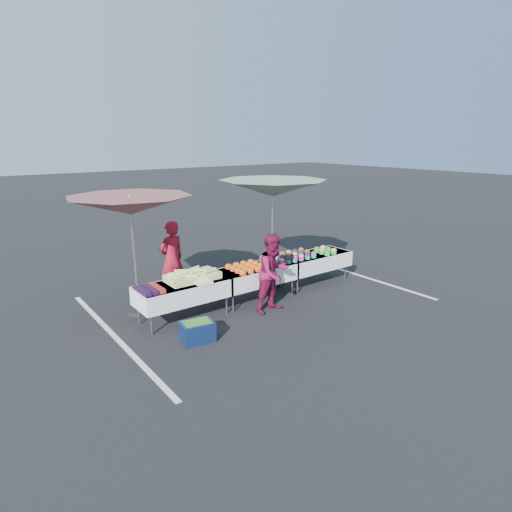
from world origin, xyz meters
TOP-DOWN VIEW (x-y plane):
  - ground at (0.00, 0.00)m, footprint 80.00×80.00m
  - stripe_left at (-3.20, 0.00)m, footprint 0.10×5.00m
  - stripe_right at (3.20, 0.00)m, footprint 0.10×5.00m
  - table_left at (-1.80, 0.00)m, footprint 1.86×0.81m
  - table_center at (0.00, 0.00)m, footprint 1.86×0.81m
  - table_right at (1.80, 0.00)m, footprint 1.86×0.81m
  - berry_punnets at (-2.51, -0.06)m, footprint 0.40×0.54m
  - corn_pile at (-1.56, 0.04)m, footprint 1.16×0.57m
  - plastic_bags at (-1.50, -0.30)m, footprint 0.30×0.25m
  - carrot_bowls at (-0.25, -0.01)m, footprint 0.75×0.69m
  - potato_cups at (0.95, 0.00)m, footprint 1.34×0.58m
  - bean_baskets at (2.06, -0.10)m, footprint 0.36×0.50m
  - vendor at (-1.37, 1.34)m, footprint 0.70×0.52m
  - customer at (-0.11, -0.75)m, footprint 0.86×0.71m
  - umbrella_left at (-2.43, 0.80)m, footprint 2.82×2.82m
  - umbrella_right at (0.91, 0.56)m, footprint 2.95×2.95m
  - storage_bin at (-2.08, -1.03)m, footprint 0.63×0.50m

SIDE VIEW (x-z plane):
  - ground at x=0.00m, z-range 0.00..0.00m
  - stripe_left at x=-3.20m, z-range 0.00..0.00m
  - stripe_right at x=3.20m, z-range 0.00..0.00m
  - storage_bin at x=-2.08m, z-range 0.01..0.38m
  - table_left at x=-1.80m, z-range 0.21..0.96m
  - table_center at x=0.00m, z-range 0.21..0.96m
  - table_right at x=1.80m, z-range 0.21..0.96m
  - plastic_bags at x=-1.50m, z-range 0.75..0.80m
  - berry_punnets at x=-2.51m, z-range 0.75..0.83m
  - carrot_bowls at x=-0.25m, z-range 0.75..0.85m
  - customer at x=-0.11m, z-range 0.00..1.64m
  - bean_baskets at x=2.06m, z-range 0.75..0.90m
  - potato_cups at x=0.95m, z-range 0.75..0.91m
  - corn_pile at x=-1.56m, z-range 0.71..0.97m
  - vendor at x=-1.37m, z-range 0.00..1.73m
  - umbrella_left at x=-2.43m, z-range 1.00..3.45m
  - umbrella_right at x=0.91m, z-range 1.05..3.64m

